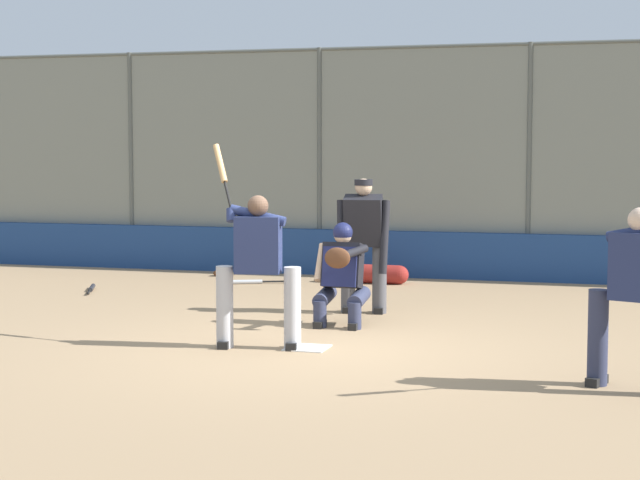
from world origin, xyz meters
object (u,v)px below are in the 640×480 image
spare_bat_by_padding (91,288)px  spare_bat_near_backstop (250,282)px  umpire_home (363,241)px  equipment_bag_dugout_side (367,274)px  catcher_behind_plate (341,273)px  fielding_glove_on_dirt (223,273)px  batter_at_plate (257,265)px  batter_on_deck (640,291)px

spare_bat_by_padding → spare_bat_near_backstop: bearing=-78.3°
umpire_home → equipment_bag_dugout_side: (0.65, -2.93, -0.77)m
umpire_home → catcher_behind_plate: bearing=81.8°
fielding_glove_on_dirt → catcher_behind_plate: bearing=126.6°
spare_bat_by_padding → catcher_behind_plate: bearing=-137.6°
batter_at_plate → umpire_home: size_ratio=1.25×
fielding_glove_on_dirt → equipment_bag_dugout_side: equipment_bag_dugout_side is taller
spare_bat_by_padding → equipment_bag_dugout_side: equipment_bag_dugout_side is taller
catcher_behind_plate → equipment_bag_dugout_side: bearing=-81.0°
batter_on_deck → spare_bat_by_padding: 8.90m
umpire_home → equipment_bag_dugout_side: umpire_home is taller
umpire_home → fielding_glove_on_dirt: umpire_home is taller
batter_on_deck → umpire_home: bearing=153.1°
fielding_glove_on_dirt → spare_bat_by_padding: bearing=61.2°
batter_at_plate → spare_bat_by_padding: (3.83, -3.56, -0.84)m
spare_bat_near_backstop → batter_at_plate: bearing=88.6°
equipment_bag_dugout_side → spare_bat_by_padding: bearing=28.0°
umpire_home → spare_bat_by_padding: umpire_home is taller
catcher_behind_plate → spare_bat_near_backstop: size_ratio=1.44×
batter_on_deck → spare_bat_by_padding: bearing=169.6°
spare_bat_near_backstop → equipment_bag_dugout_side: 1.81m
batter_on_deck → spare_bat_near_backstop: (5.65, -5.88, -0.83)m
umpire_home → spare_bat_by_padding: 4.53m
batter_at_plate → equipment_bag_dugout_side: batter_at_plate is taller
fielding_glove_on_dirt → umpire_home: bearing=134.6°
catcher_behind_plate → spare_bat_by_padding: size_ratio=1.50×
batter_at_plate → spare_bat_by_padding: size_ratio=2.63×
batter_at_plate → fielding_glove_on_dirt: bearing=-74.6°
spare_bat_near_backstop → fielding_glove_on_dirt: bearing=-69.2°
umpire_home → batter_at_plate: bearing=72.1°
catcher_behind_plate → batter_on_deck: size_ratio=0.56×
umpire_home → fielding_glove_on_dirt: 4.53m
umpire_home → equipment_bag_dugout_side: 3.10m
umpire_home → spare_bat_near_backstop: (2.35, -2.34, -0.88)m
spare_bat_near_backstop → spare_bat_by_padding: (1.98, 1.37, 0.00)m
spare_bat_near_backstop → equipment_bag_dugout_side: equipment_bag_dugout_side is taller
umpire_home → spare_bat_near_backstop: size_ratio=2.01×
equipment_bag_dugout_side → batter_at_plate: bearing=91.5°
catcher_behind_plate → fielding_glove_on_dirt: catcher_behind_plate is taller
batter_at_plate → equipment_bag_dugout_side: (0.14, -5.52, -0.73)m
batter_on_deck → equipment_bag_dugout_side: 7.61m
umpire_home → batter_on_deck: 4.84m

